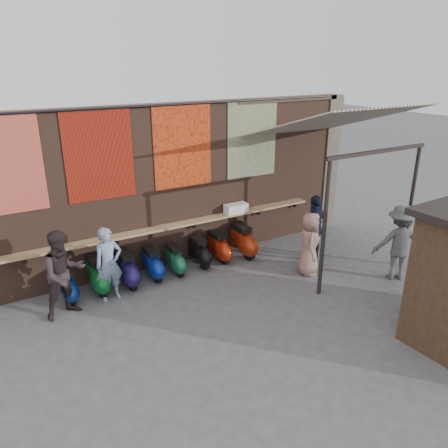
# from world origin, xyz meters

# --- Properties ---
(ground) EXTENTS (70.00, 70.00, 0.00)m
(ground) POSITION_xyz_m (0.00, 0.00, 0.00)
(ground) COLOR #474749
(ground) RESTS_ON ground
(brick_wall) EXTENTS (10.00, 0.40, 4.00)m
(brick_wall) POSITION_xyz_m (0.00, 2.70, 2.00)
(brick_wall) COLOR brown
(brick_wall) RESTS_ON ground
(pier_right) EXTENTS (0.50, 0.50, 4.00)m
(pier_right) POSITION_xyz_m (5.20, 2.70, 2.00)
(pier_right) COLOR #4C4238
(pier_right) RESTS_ON ground
(eating_counter) EXTENTS (8.00, 0.32, 0.05)m
(eating_counter) POSITION_xyz_m (0.00, 2.33, 1.10)
(eating_counter) COLOR #9E7A51
(eating_counter) RESTS_ON brick_wall
(shelf_box) EXTENTS (0.62, 0.28, 0.25)m
(shelf_box) POSITION_xyz_m (1.71, 2.30, 1.25)
(shelf_box) COLOR white
(shelf_box) RESTS_ON eating_counter
(tapestry_redgold) EXTENTS (1.50, 0.02, 2.00)m
(tapestry_redgold) POSITION_xyz_m (-3.60, 2.48, 3.00)
(tapestry_redgold) COLOR maroon
(tapestry_redgold) RESTS_ON brick_wall
(tapestry_sun) EXTENTS (1.50, 0.02, 2.00)m
(tapestry_sun) POSITION_xyz_m (-1.70, 2.48, 3.00)
(tapestry_sun) COLOR red
(tapestry_sun) RESTS_ON brick_wall
(tapestry_orange) EXTENTS (1.50, 0.02, 2.00)m
(tapestry_orange) POSITION_xyz_m (0.30, 2.48, 3.00)
(tapestry_orange) COLOR #CB4619
(tapestry_orange) RESTS_ON brick_wall
(tapestry_multi) EXTENTS (1.50, 0.02, 2.00)m
(tapestry_multi) POSITION_xyz_m (2.30, 2.48, 3.00)
(tapestry_multi) COLOR navy
(tapestry_multi) RESTS_ON brick_wall
(hang_rail) EXTENTS (9.50, 0.06, 0.06)m
(hang_rail) POSITION_xyz_m (0.00, 2.47, 3.98)
(hang_rail) COLOR black
(hang_rail) RESTS_ON brick_wall
(scooter_stool_0) EXTENTS (0.33, 0.73, 0.70)m
(scooter_stool_0) POSITION_xyz_m (-2.79, 1.97, 0.35)
(scooter_stool_0) COLOR navy
(scooter_stool_0) RESTS_ON ground
(scooter_stool_1) EXTENTS (0.39, 0.87, 0.83)m
(scooter_stool_1) POSITION_xyz_m (-2.13, 2.01, 0.41)
(scooter_stool_1) COLOR #0D5C25
(scooter_stool_1) RESTS_ON ground
(scooter_stool_2) EXTENTS (0.38, 0.84, 0.80)m
(scooter_stool_2) POSITION_xyz_m (-1.46, 1.96, 0.40)
(scooter_stool_2) COLOR #1C1550
(scooter_stool_2) RESTS_ON ground
(scooter_stool_3) EXTENTS (0.35, 0.78, 0.74)m
(scooter_stool_3) POSITION_xyz_m (-0.82, 1.99, 0.37)
(scooter_stool_3) COLOR navy
(scooter_stool_3) RESTS_ON ground
(scooter_stool_4) EXTENTS (0.33, 0.74, 0.70)m
(scooter_stool_4) POSITION_xyz_m (-0.25, 1.97, 0.35)
(scooter_stool_4) COLOR #165A3C
(scooter_stool_4) RESTS_ON ground
(scooter_stool_5) EXTENTS (0.35, 0.77, 0.73)m
(scooter_stool_5) POSITION_xyz_m (0.46, 2.03, 0.37)
(scooter_stool_5) COLOR black
(scooter_stool_5) RESTS_ON ground
(scooter_stool_6) EXTENTS (0.36, 0.80, 0.76)m
(scooter_stool_6) POSITION_xyz_m (1.03, 2.04, 0.38)
(scooter_stool_6) COLOR maroon
(scooter_stool_6) RESTS_ON ground
(scooter_stool_7) EXTENTS (0.40, 0.90, 0.85)m
(scooter_stool_7) POSITION_xyz_m (1.72, 1.96, 0.43)
(scooter_stool_7) COLOR maroon
(scooter_stool_7) RESTS_ON ground
(diner_left) EXTENTS (0.64, 0.45, 1.65)m
(diner_left) POSITION_xyz_m (-1.97, 1.59, 0.83)
(diner_left) COLOR #788AAF
(diner_left) RESTS_ON ground
(diner_right) EXTENTS (1.03, 0.88, 1.84)m
(diner_right) POSITION_xyz_m (-2.93, 1.40, 0.92)
(diner_right) COLOR #2A2124
(diner_right) RESTS_ON ground
(shopper_navy) EXTENTS (1.11, 0.73, 1.75)m
(shopper_navy) POSITION_xyz_m (3.21, 0.87, 0.88)
(shopper_navy) COLOR black
(shopper_navy) RESTS_ON ground
(shopper_grey) EXTENTS (1.36, 1.24, 1.83)m
(shopper_grey) POSITION_xyz_m (4.20, -0.95, 0.92)
(shopper_grey) COLOR #535358
(shopper_grey) RESTS_ON ground
(shopper_tan) EXTENTS (0.85, 0.92, 1.57)m
(shopper_tan) POSITION_xyz_m (2.54, 0.30, 0.79)
(shopper_tan) COLOR #90665C
(shopper_tan) RESTS_ON ground
(stall_sign) EXTENTS (1.20, 0.09, 0.50)m
(stall_sign) POSITION_xyz_m (3.33, -2.55, 1.80)
(stall_sign) COLOR gold
(stall_sign) RESTS_ON market_stall
(stall_shelf) EXTENTS (1.90, 0.17, 0.06)m
(stall_shelf) POSITION_xyz_m (3.33, -2.55, 0.90)
(stall_shelf) COLOR #473321
(stall_shelf) RESTS_ON market_stall
(awning_canvas) EXTENTS (3.20, 3.28, 0.97)m
(awning_canvas) POSITION_xyz_m (3.50, 0.90, 3.55)
(awning_canvas) COLOR beige
(awning_canvas) RESTS_ON brick_wall
(awning_ledger) EXTENTS (3.30, 0.08, 0.12)m
(awning_ledger) POSITION_xyz_m (3.50, 2.49, 3.95)
(awning_ledger) COLOR #33261C
(awning_ledger) RESTS_ON brick_wall
(awning_header) EXTENTS (3.00, 0.08, 0.08)m
(awning_header) POSITION_xyz_m (3.50, -0.60, 3.08)
(awning_header) COLOR black
(awning_header) RESTS_ON awning_post_left
(awning_post_left) EXTENTS (0.09, 0.09, 3.10)m
(awning_post_left) POSITION_xyz_m (2.10, -0.60, 1.55)
(awning_post_left) COLOR black
(awning_post_left) RESTS_ON ground
(awning_post_right) EXTENTS (0.09, 0.09, 3.10)m
(awning_post_right) POSITION_xyz_m (4.90, -0.60, 1.55)
(awning_post_right) COLOR black
(awning_post_right) RESTS_ON ground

